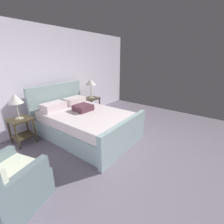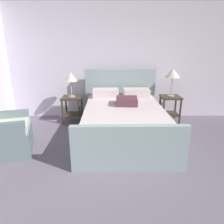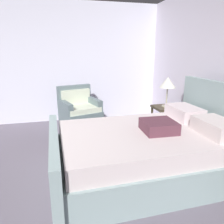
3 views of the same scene
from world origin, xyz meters
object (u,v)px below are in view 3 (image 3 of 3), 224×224
Objects in this scene: bed at (148,150)px; nightstand_left at (165,117)px; table_lamp_left at (168,83)px; armchair at (79,113)px.

nightstand_left is (-1.13, 0.83, 0.06)m from bed.
bed reaches higher than nightstand_left.
table_lamp_left is at bearing 143.76° from bed.
armchair is (-1.96, -0.70, 0.00)m from bed.
table_lamp_left is (-0.00, 0.00, 0.64)m from nightstand_left.
armchair is at bearing -160.29° from bed.
bed is at bearing -36.24° from nightstand_left.
table_lamp_left is 1.88m from armchair.
armchair is at bearing -118.43° from table_lamp_left.
bed is 2.63× the size of armchair.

